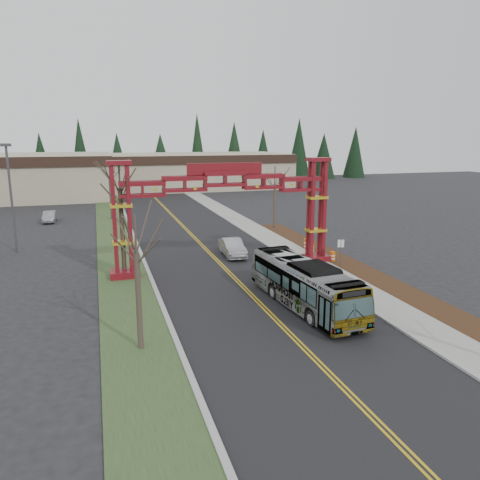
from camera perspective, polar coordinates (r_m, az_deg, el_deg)
name	(u,v)px	position (r m, az deg, el deg)	size (l,w,h in m)	color
ground	(330,374)	(22.61, 10.86, -15.77)	(200.00, 200.00, 0.00)	black
road	(206,250)	(44.82, -4.13, -1.18)	(12.00, 110.00, 0.02)	black
lane_line_left	(205,250)	(44.79, -4.28, -1.17)	(0.12, 100.00, 0.01)	gold
lane_line_right	(208,249)	(44.84, -3.98, -1.15)	(0.12, 100.00, 0.01)	gold
curb_right	(267,245)	(46.52, 3.27, -0.57)	(0.30, 110.00, 0.15)	#A1A29D
sidewalk_right	(280,244)	(47.03, 4.92, -0.45)	(2.60, 110.00, 0.14)	gray
landscape_strip	(392,287)	(35.49, 18.00, -5.42)	(2.60, 50.00, 0.12)	black
grass_median	(120,255)	(43.79, -14.39, -1.84)	(4.00, 110.00, 0.08)	#2A4120
curb_left	(141,254)	(43.89, -11.98, -1.64)	(0.30, 110.00, 0.15)	#A1A29D
gateway_arch	(225,196)	(37.04, -1.83, 5.34)	(18.20, 1.60, 8.90)	#5B0C0E
retail_building_east	(193,171)	(99.63, -5.70, 8.42)	(38.00, 20.30, 7.00)	tan
conifer_treeline	(140,155)	(109.98, -12.07, 10.15)	(116.10, 5.60, 13.00)	black
transit_bus	(305,284)	(29.85, 7.87, -5.37)	(2.54, 10.85, 3.02)	#B6B8BF
silver_sedan	(232,248)	(42.23, -0.93, -0.93)	(1.66, 4.76, 1.57)	#A5A8AD
parked_car_far_a	(50,217)	(63.72, -22.20, 2.65)	(1.44, 4.14, 1.36)	gray
bare_tree_median_near	(136,254)	(23.39, -12.52, -1.65)	(2.91, 2.91, 6.97)	#382D26
bare_tree_median_mid	(120,192)	(36.05, -14.40, 5.75)	(3.33, 3.33, 8.86)	#382D26
bare_tree_median_far	(110,179)	(62.39, -15.61, 7.23)	(3.10, 3.10, 7.40)	#382D26
bare_tree_right_far	(275,184)	(54.33, 4.27, 6.80)	(3.08, 3.08, 7.27)	#382D26
light_pole_near	(11,191)	(47.58, -26.18, 5.43)	(0.87, 0.43, 9.99)	#3F3F44
street_sign	(341,247)	(39.34, 12.17, -0.90)	(0.52, 0.17, 2.33)	#3F3F44
barrel_south	(332,257)	(41.11, 11.19, -2.03)	(0.49, 0.49, 0.90)	#DB5F0C
barrel_mid	(311,249)	(43.62, 8.70, -1.10)	(0.48, 0.48, 0.88)	#DB5F0C
barrel_north	(307,244)	(45.02, 8.18, -0.51)	(0.59, 0.59, 1.09)	#DB5F0C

